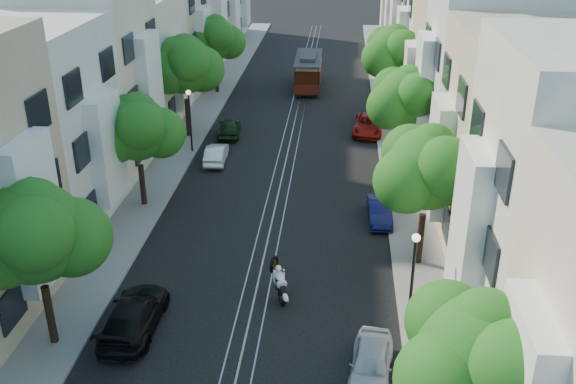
% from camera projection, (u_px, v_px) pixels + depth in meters
% --- Properties ---
extents(ground, '(200.00, 200.00, 0.00)m').
position_uv_depth(ground, '(294.00, 126.00, 47.43)').
color(ground, black).
rests_on(ground, ground).
extents(sidewalk_east, '(2.50, 80.00, 0.12)m').
position_uv_depth(sidewalk_east, '(393.00, 128.00, 46.86)').
color(sidewalk_east, gray).
rests_on(sidewalk_east, ground).
extents(sidewalk_west, '(2.50, 80.00, 0.12)m').
position_uv_depth(sidewalk_west, '(197.00, 122.00, 47.95)').
color(sidewalk_west, gray).
rests_on(sidewalk_west, ground).
extents(rail_left, '(0.06, 80.00, 0.02)m').
position_uv_depth(rail_left, '(286.00, 125.00, 47.47)').
color(rail_left, gray).
rests_on(rail_left, ground).
extents(rail_slot, '(0.06, 80.00, 0.02)m').
position_uv_depth(rail_slot, '(294.00, 126.00, 47.43)').
color(rail_slot, gray).
rests_on(rail_slot, ground).
extents(rail_right, '(0.06, 80.00, 0.02)m').
position_uv_depth(rail_right, '(301.00, 126.00, 47.39)').
color(rail_right, gray).
rests_on(rail_right, ground).
extents(lane_line, '(0.08, 80.00, 0.01)m').
position_uv_depth(lane_line, '(294.00, 126.00, 47.43)').
color(lane_line, tan).
rests_on(lane_line, ground).
extents(townhouses_east, '(7.75, 72.00, 12.00)m').
position_uv_depth(townhouses_east, '(465.00, 60.00, 44.27)').
color(townhouses_east, beige).
rests_on(townhouses_east, ground).
extents(townhouses_west, '(7.75, 72.00, 11.76)m').
position_uv_depth(townhouses_west, '(130.00, 55.00, 46.10)').
color(townhouses_west, silver).
rests_on(townhouses_west, ground).
extents(tree_e_a, '(4.72, 3.87, 6.27)m').
position_uv_depth(tree_e_a, '(480.00, 359.00, 17.01)').
color(tree_e_a, black).
rests_on(tree_e_a, ground).
extents(tree_e_b, '(4.93, 4.08, 6.68)m').
position_uv_depth(tree_e_b, '(429.00, 170.00, 27.70)').
color(tree_e_b, black).
rests_on(tree_e_b, ground).
extents(tree_e_c, '(4.84, 3.99, 6.52)m').
position_uv_depth(tree_e_c, '(407.00, 99.00, 37.69)').
color(tree_e_c, black).
rests_on(tree_e_c, ground).
extents(tree_e_d, '(5.01, 4.16, 6.85)m').
position_uv_depth(tree_e_d, '(395.00, 53.00, 47.51)').
color(tree_e_d, black).
rests_on(tree_e_d, ground).
extents(tree_w_a, '(4.93, 4.08, 6.68)m').
position_uv_depth(tree_w_a, '(36.00, 235.00, 22.46)').
color(tree_w_a, black).
rests_on(tree_w_a, ground).
extents(tree_w_b, '(4.72, 3.87, 6.27)m').
position_uv_depth(tree_w_b, '(138.00, 130.00, 33.44)').
color(tree_w_b, black).
rests_on(tree_w_b, ground).
extents(tree_w_c, '(5.13, 4.28, 7.09)m').
position_uv_depth(tree_w_c, '(185.00, 66.00, 43.09)').
color(tree_w_c, black).
rests_on(tree_w_c, ground).
extents(tree_w_d, '(4.84, 3.99, 6.52)m').
position_uv_depth(tree_w_d, '(216.00, 39.00, 53.22)').
color(tree_w_d, black).
rests_on(tree_w_d, ground).
extents(lamp_east, '(0.32, 0.32, 4.16)m').
position_uv_depth(lamp_east, '(413.00, 268.00, 24.08)').
color(lamp_east, black).
rests_on(lamp_east, ground).
extents(lamp_west, '(0.32, 0.32, 4.16)m').
position_uv_depth(lamp_west, '(190.00, 112.00, 41.28)').
color(lamp_west, black).
rests_on(lamp_west, ground).
extents(sportbike_rider, '(0.89, 1.92, 1.72)m').
position_uv_depth(sportbike_rider, '(279.00, 280.00, 26.82)').
color(sportbike_rider, black).
rests_on(sportbike_rider, ground).
extents(cable_car, '(2.33, 7.18, 2.75)m').
position_uv_depth(cable_car, '(308.00, 69.00, 56.03)').
color(cable_car, black).
rests_on(cable_car, ground).
extents(parked_car_e_near, '(1.88, 3.77, 1.23)m').
position_uv_depth(parked_car_e_near, '(371.00, 363.00, 22.53)').
color(parked_car_e_near, silver).
rests_on(parked_car_e_near, ground).
extents(parked_car_e_mid, '(1.28, 3.37, 1.10)m').
position_uv_depth(parked_car_e_mid, '(380.00, 211.00, 33.45)').
color(parked_car_e_mid, '#0D1242').
rests_on(parked_car_e_mid, ground).
extents(parked_car_e_far, '(2.52, 4.63, 1.23)m').
position_uv_depth(parked_car_e_far, '(368.00, 125.00, 45.75)').
color(parked_car_e_far, maroon).
rests_on(parked_car_e_far, ground).
extents(parked_car_w_near, '(1.94, 4.71, 1.36)m').
position_uv_depth(parked_car_w_near, '(134.00, 315.00, 25.00)').
color(parked_car_w_near, black).
rests_on(parked_car_w_near, ground).
extents(parked_car_w_mid, '(1.34, 3.47, 1.13)m').
position_uv_depth(parked_car_w_mid, '(216.00, 154.00, 40.78)').
color(parked_car_w_mid, white).
rests_on(parked_car_w_mid, ground).
extents(parked_car_w_far, '(1.83, 3.81, 1.26)m').
position_uv_depth(parked_car_w_far, '(229.00, 127.00, 45.27)').
color(parked_car_w_far, black).
rests_on(parked_car_w_far, ground).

